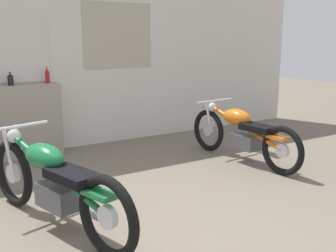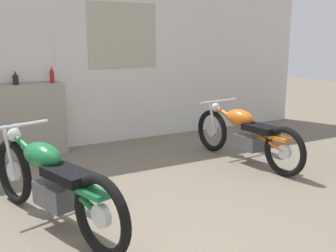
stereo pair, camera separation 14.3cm
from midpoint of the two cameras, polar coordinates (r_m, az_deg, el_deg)
name	(u,v)px [view 2 (the right image)]	position (r m, az deg, el deg)	size (l,w,h in m)	color
wall_back	(27,55)	(5.88, -19.17, 9.77)	(10.00, 0.07, 2.80)	silver
sill_counter	(3,123)	(5.75, -22.13, 0.44)	(1.65, 0.28, 1.01)	gray
bottle_center	(16,79)	(5.70, -20.58, 6.41)	(0.08, 0.08, 0.18)	black
bottle_right_center	(52,76)	(5.79, -15.81, 7.05)	(0.06, 0.06, 0.23)	maroon
motorcycle_green	(51,182)	(3.55, -15.51, -7.78)	(0.83, 2.03, 0.83)	black
motorcycle_orange	(245,134)	(5.30, 11.88, -1.12)	(0.64, 1.94, 0.77)	black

